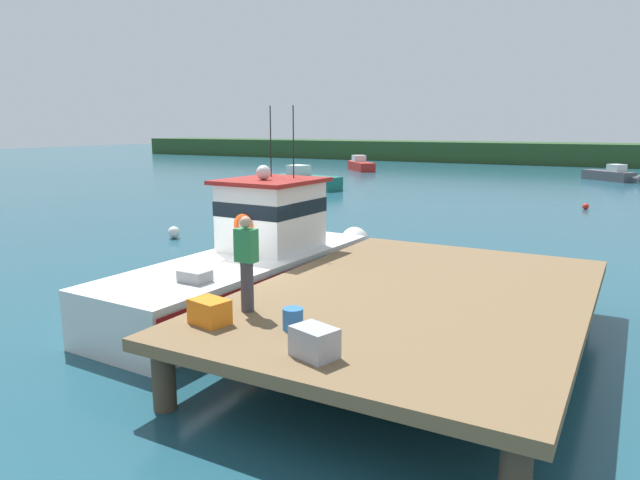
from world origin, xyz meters
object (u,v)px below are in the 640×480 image
crate_stack_near_edge (210,312)px  bait_bucket (293,319)px  mooring_buoy_channel_marker (240,195)px  moored_boat_mid_harbor (303,180)px  main_fishing_boat (257,262)px  deckhand_by_the_boat (247,262)px  mooring_buoy_outer (586,206)px  moored_boat_off_the_point (612,175)px  mooring_buoy_spare_mooring (174,232)px  crate_single_by_cleat (314,342)px  moored_boat_near_channel (360,165)px

crate_stack_near_edge → bait_bucket: crate_stack_near_edge is taller
mooring_buoy_channel_marker → moored_boat_mid_harbor: bearing=84.7°
main_fishing_boat → crate_stack_near_edge: (2.29, -4.55, 0.39)m
crate_stack_near_edge → deckhand_by_the_boat: (0.15, 0.81, 0.66)m
bait_bucket → deckhand_by_the_boat: deckhand_by_the_boat is taller
crate_stack_near_edge → moored_boat_mid_harbor: (-14.90, 28.05, -0.85)m
main_fishing_boat → deckhand_by_the_boat: 4.58m
main_fishing_boat → mooring_buoy_outer: (5.71, 21.66, -0.84)m
deckhand_by_the_boat → mooring_buoy_outer: 25.67m
crate_stack_near_edge → mooring_buoy_outer: size_ratio=1.85×
deckhand_by_the_boat → mooring_buoy_channel_marker: bearing=127.1°
main_fishing_boat → moored_boat_mid_harbor: size_ratio=1.53×
moored_boat_off_the_point → mooring_buoy_spare_mooring: (-13.69, -35.12, -0.23)m
bait_bucket → mooring_buoy_outer: bearing=85.3°
mooring_buoy_outer → mooring_buoy_channel_marker: bearing=-166.1°
crate_stack_near_edge → crate_single_by_cleat: crate_single_by_cleat is taller
main_fishing_boat → mooring_buoy_channel_marker: (-13.22, 16.99, -0.85)m
crate_stack_near_edge → mooring_buoy_spare_mooring: crate_stack_near_edge is taller
main_fishing_boat → mooring_buoy_channel_marker: main_fishing_boat is taller
crate_single_by_cleat → moored_boat_near_channel: 50.24m
deckhand_by_the_boat → mooring_buoy_spare_mooring: bearing=138.4°
deckhand_by_the_boat → moored_boat_off_the_point: deckhand_by_the_boat is taller
moored_boat_near_channel → mooring_buoy_channel_marker: moored_boat_near_channel is taller
crate_stack_near_edge → main_fishing_boat: bearing=116.7°
crate_stack_near_edge → crate_single_by_cleat: bearing=-9.9°
bait_bucket → mooring_buoy_spare_mooring: size_ratio=0.73×
crate_single_by_cleat → mooring_buoy_spare_mooring: bearing=139.9°
crate_single_by_cleat → moored_boat_off_the_point: bearing=87.9°
main_fishing_boat → moored_boat_off_the_point: bearing=81.4°
moored_boat_off_the_point → mooring_buoy_channel_marker: bearing=-129.6°
crate_single_by_cleat → moored_boat_mid_harbor: 33.14m
main_fishing_boat → moored_boat_off_the_point: 40.78m
deckhand_by_the_boat → moored_boat_near_channel: (-18.77, 44.56, -1.55)m
mooring_buoy_channel_marker → deckhand_by_the_boat: bearing=-52.9°
crate_single_by_cleat → mooring_buoy_channel_marker: crate_single_by_cleat is taller
crate_stack_near_edge → moored_boat_near_channel: size_ratio=0.12×
moored_boat_off_the_point → bait_bucket: bearing=-93.2°
mooring_buoy_channel_marker → moored_boat_off_the_point: bearing=50.4°
crate_stack_near_edge → bait_bucket: (1.30, 0.41, -0.03)m
bait_bucket → mooring_buoy_spare_mooring: 14.63m
crate_stack_near_edge → moored_boat_mid_harbor: size_ratio=0.09×
mooring_buoy_outer → mooring_buoy_channel_marker: 19.49m
crate_single_by_cleat → crate_stack_near_edge: bearing=170.1°
moored_boat_mid_harbor → deckhand_by_the_boat: bearing=-61.1°
deckhand_by_the_boat → mooring_buoy_outer: (3.27, 25.39, -1.90)m
crate_stack_near_edge → mooring_buoy_spare_mooring: bearing=135.4°
bait_bucket → mooring_buoy_channel_marker: bearing=128.5°
moored_boat_mid_harbor → mooring_buoy_outer: moored_boat_mid_harbor is taller
main_fishing_boat → mooring_buoy_channel_marker: size_ratio=30.79×
mooring_buoy_outer → moored_boat_near_channel: bearing=139.0°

